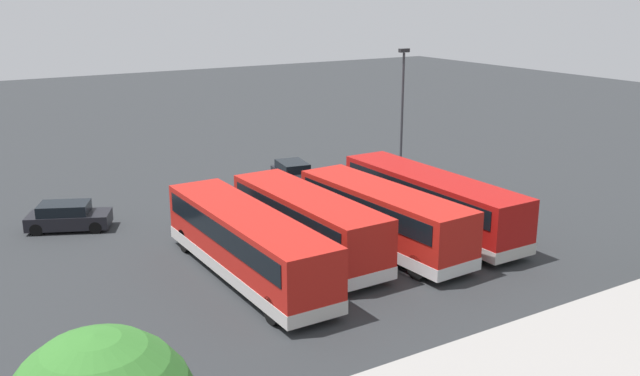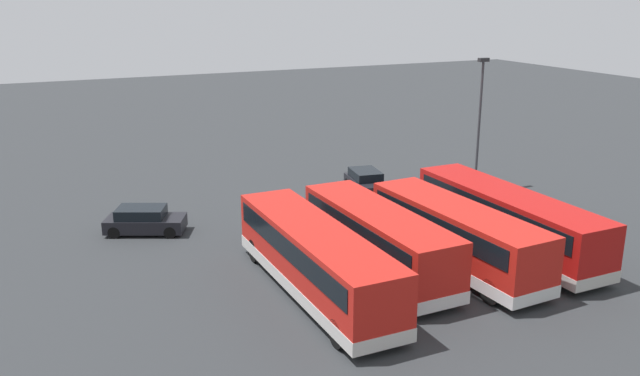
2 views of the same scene
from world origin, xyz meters
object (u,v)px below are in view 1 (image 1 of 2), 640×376
(bus_single_deck_third, at_px, (307,223))
(bus_single_deck_fourth, at_px, (247,242))
(bus_single_deck_second, at_px, (382,216))
(bus_single_deck_near_end, at_px, (431,200))
(lamp_post_tall, at_px, (402,103))
(car_hatchback_silver, at_px, (293,173))
(car_small_green, at_px, (68,217))

(bus_single_deck_third, bearing_deg, bus_single_deck_fourth, 14.31)
(bus_single_deck_fourth, bearing_deg, bus_single_deck_second, 178.84)
(bus_single_deck_near_end, bearing_deg, bus_single_deck_fourth, 3.44)
(bus_single_deck_second, distance_m, lamp_post_tall, 14.17)
(car_hatchback_silver, distance_m, car_small_green, 14.40)
(lamp_post_tall, bearing_deg, bus_single_deck_fourth, 32.16)
(bus_single_deck_near_end, height_order, car_small_green, bus_single_deck_near_end)
(bus_single_deck_fourth, bearing_deg, car_hatchback_silver, -126.79)
(bus_single_deck_second, distance_m, car_small_green, 16.28)
(bus_single_deck_fourth, bearing_deg, bus_single_deck_near_end, -176.56)
(bus_single_deck_near_end, height_order, car_hatchback_silver, bus_single_deck_near_end)
(bus_single_deck_second, height_order, bus_single_deck_third, same)
(car_small_green, bearing_deg, bus_single_deck_third, 132.10)
(bus_single_deck_near_end, xyz_separation_m, bus_single_deck_second, (3.63, 0.79, -0.00))
(bus_single_deck_near_end, height_order, bus_single_deck_second, same)
(lamp_post_tall, bearing_deg, bus_single_deck_second, 48.51)
(bus_single_deck_second, bearing_deg, bus_single_deck_third, -16.41)
(bus_single_deck_second, bearing_deg, lamp_post_tall, -131.49)
(bus_single_deck_fourth, height_order, car_small_green, bus_single_deck_fourth)
(bus_single_deck_third, distance_m, lamp_post_tall, 16.05)
(bus_single_deck_near_end, bearing_deg, bus_single_deck_third, -2.05)
(bus_single_deck_near_end, bearing_deg, car_small_green, -31.93)
(bus_single_deck_third, height_order, car_small_green, bus_single_deck_third)
(bus_single_deck_fourth, height_order, car_hatchback_silver, bus_single_deck_fourth)
(lamp_post_tall, bearing_deg, car_hatchback_silver, -15.83)
(car_small_green, relative_size, lamp_post_tall, 0.53)
(bus_single_deck_second, distance_m, bus_single_deck_fourth, 7.07)
(car_small_green, xyz_separation_m, lamp_post_tall, (-21.39, 0.35, 4.20))
(bus_single_deck_second, relative_size, lamp_post_tall, 1.24)
(bus_single_deck_near_end, bearing_deg, bus_single_deck_second, 12.22)
(bus_single_deck_third, bearing_deg, car_small_green, -47.90)
(bus_single_deck_fourth, relative_size, lamp_post_tall, 1.39)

